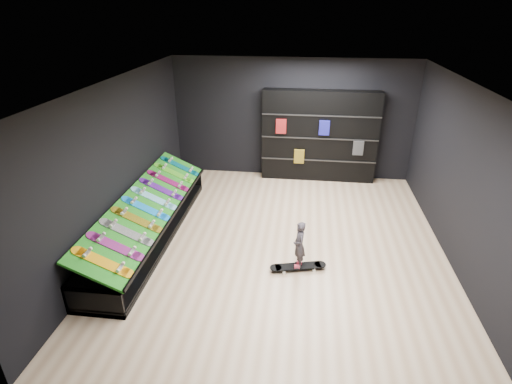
# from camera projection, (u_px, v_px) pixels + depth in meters

# --- Properties ---
(floor) EXTENTS (6.00, 7.00, 0.01)m
(floor) POSITION_uv_depth(u_px,v_px,m) (281.00, 245.00, 7.56)
(floor) COLOR #D4B48F
(floor) RESTS_ON ground
(ceiling) EXTENTS (6.00, 7.00, 0.01)m
(ceiling) POSITION_uv_depth(u_px,v_px,m) (286.00, 84.00, 6.26)
(ceiling) COLOR white
(ceiling) RESTS_ON ground
(wall_back) EXTENTS (6.00, 0.02, 3.00)m
(wall_back) POSITION_uv_depth(u_px,v_px,m) (292.00, 119.00, 10.04)
(wall_back) COLOR black
(wall_back) RESTS_ON ground
(wall_front) EXTENTS (6.00, 0.02, 3.00)m
(wall_front) POSITION_uv_depth(u_px,v_px,m) (259.00, 314.00, 3.78)
(wall_front) COLOR black
(wall_front) RESTS_ON ground
(wall_left) EXTENTS (0.02, 7.00, 3.00)m
(wall_left) POSITION_uv_depth(u_px,v_px,m) (118.00, 164.00, 7.25)
(wall_left) COLOR black
(wall_left) RESTS_ON ground
(wall_right) EXTENTS (0.02, 7.00, 3.00)m
(wall_right) POSITION_uv_depth(u_px,v_px,m) (465.00, 181.00, 6.57)
(wall_right) COLOR black
(wall_right) RESTS_ON ground
(display_rack) EXTENTS (0.90, 4.50, 0.50)m
(display_rack) POSITION_uv_depth(u_px,v_px,m) (150.00, 226.00, 7.74)
(display_rack) COLOR black
(display_rack) RESTS_ON ground
(turf_ramp) EXTENTS (0.92, 4.50, 0.46)m
(turf_ramp) POSITION_uv_depth(u_px,v_px,m) (150.00, 205.00, 7.53)
(turf_ramp) COLOR #156C11
(turf_ramp) RESTS_ON display_rack
(back_shelving) EXTENTS (2.85, 0.33, 2.28)m
(back_shelving) POSITION_uv_depth(u_px,v_px,m) (319.00, 136.00, 9.96)
(back_shelving) COLOR black
(back_shelving) RESTS_ON ground
(floor_skateboard) EXTENTS (1.00, 0.45, 0.09)m
(floor_skateboard) POSITION_uv_depth(u_px,v_px,m) (298.00, 268.00, 6.85)
(floor_skateboard) COLOR black
(floor_skateboard) RESTS_ON ground
(child) EXTENTS (0.18, 0.22, 0.50)m
(child) POSITION_uv_depth(u_px,v_px,m) (299.00, 253.00, 6.72)
(child) COLOR black
(child) RESTS_ON floor_skateboard
(display_board_0) EXTENTS (0.93, 0.22, 0.50)m
(display_board_0) POSITION_uv_depth(u_px,v_px,m) (103.00, 262.00, 5.82)
(display_board_0) COLOR yellow
(display_board_0) RESTS_ON turf_ramp
(display_board_1) EXTENTS (0.93, 0.22, 0.50)m
(display_board_1) POSITION_uv_depth(u_px,v_px,m) (116.00, 246.00, 6.20)
(display_board_1) COLOR #2626BF
(display_board_1) RESTS_ON turf_ramp
(display_board_2) EXTENTS (0.93, 0.22, 0.50)m
(display_board_2) POSITION_uv_depth(u_px,v_px,m) (127.00, 232.00, 6.58)
(display_board_2) COLOR black
(display_board_2) RESTS_ON turf_ramp
(display_board_3) EXTENTS (0.93, 0.22, 0.50)m
(display_board_3) POSITION_uv_depth(u_px,v_px,m) (137.00, 220.00, 6.95)
(display_board_3) COLOR yellow
(display_board_3) RESTS_ON turf_ramp
(display_board_4) EXTENTS (0.93, 0.22, 0.50)m
(display_board_4) POSITION_uv_depth(u_px,v_px,m) (146.00, 209.00, 7.33)
(display_board_4) COLOR blue
(display_board_4) RESTS_ON turf_ramp
(display_board_5) EXTENTS (0.93, 0.22, 0.50)m
(display_board_5) POSITION_uv_depth(u_px,v_px,m) (154.00, 198.00, 7.71)
(display_board_5) COLOR #0CB2E5
(display_board_5) RESTS_ON turf_ramp
(display_board_6) EXTENTS (0.93, 0.22, 0.50)m
(display_board_6) POSITION_uv_depth(u_px,v_px,m) (162.00, 189.00, 8.09)
(display_board_6) COLOR purple
(display_board_6) RESTS_ON turf_ramp
(display_board_7) EXTENTS (0.93, 0.22, 0.50)m
(display_board_7) POSITION_uv_depth(u_px,v_px,m) (168.00, 181.00, 8.47)
(display_board_7) COLOR #E5198C
(display_board_7) RESTS_ON turf_ramp
(display_board_8) EXTENTS (0.93, 0.22, 0.50)m
(display_board_8) POSITION_uv_depth(u_px,v_px,m) (174.00, 173.00, 8.84)
(display_board_8) COLOR green
(display_board_8) RESTS_ON turf_ramp
(display_board_9) EXTENTS (0.93, 0.22, 0.50)m
(display_board_9) POSITION_uv_depth(u_px,v_px,m) (180.00, 166.00, 9.22)
(display_board_9) COLOR #0C8C99
(display_board_9) RESTS_ON turf_ramp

